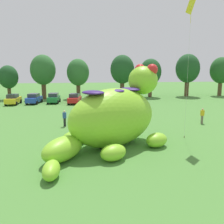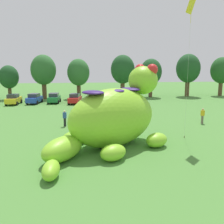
{
  "view_description": "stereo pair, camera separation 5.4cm",
  "coord_description": "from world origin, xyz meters",
  "px_view_note": "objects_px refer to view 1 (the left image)",
  "views": [
    {
      "loc": [
        -1.73,
        -18.78,
        6.16
      ],
      "look_at": [
        0.9,
        0.95,
        2.52
      ],
      "focal_mm": 39.75,
      "sensor_mm": 36.0,
      "label": 1
    },
    {
      "loc": [
        -1.68,
        -18.79,
        6.16
      ],
      "look_at": [
        0.9,
        0.95,
        2.52
      ],
      "focal_mm": 39.75,
      "sensor_mm": 36.0,
      "label": 2
    }
  ],
  "objects_px": {
    "car_blue": "(34,99)",
    "spectator_by_cars": "(65,118)",
    "spectator_mid_field": "(87,114)",
    "car_red": "(75,99)",
    "car_white": "(97,98)",
    "car_green": "(54,98)",
    "giant_inflatable_creature": "(114,117)",
    "spectator_near_inflatable": "(202,116)",
    "car_yellow": "(13,99)",
    "tethered_flying_kite": "(191,7)"
  },
  "relations": [
    {
      "from": "car_yellow",
      "to": "car_white",
      "type": "bearing_deg",
      "value": 0.07
    },
    {
      "from": "car_blue",
      "to": "car_green",
      "type": "bearing_deg",
      "value": 5.53
    },
    {
      "from": "car_red",
      "to": "tethered_flying_kite",
      "type": "height_order",
      "value": "tethered_flying_kite"
    },
    {
      "from": "giant_inflatable_creature",
      "to": "car_green",
      "type": "height_order",
      "value": "giant_inflatable_creature"
    },
    {
      "from": "car_yellow",
      "to": "car_green",
      "type": "relative_size",
      "value": 1.0
    },
    {
      "from": "car_white",
      "to": "car_yellow",
      "type": "bearing_deg",
      "value": -179.93
    },
    {
      "from": "car_blue",
      "to": "car_yellow",
      "type": "bearing_deg",
      "value": -170.02
    },
    {
      "from": "car_red",
      "to": "spectator_near_inflatable",
      "type": "xyz_separation_m",
      "value": [
        14.13,
        -17.1,
        -0.01
      ]
    },
    {
      "from": "car_white",
      "to": "spectator_near_inflatable",
      "type": "xyz_separation_m",
      "value": [
        10.22,
        -17.48,
        -0.01
      ]
    },
    {
      "from": "car_yellow",
      "to": "spectator_by_cars",
      "type": "bearing_deg",
      "value": -61.0
    },
    {
      "from": "car_red",
      "to": "car_white",
      "type": "bearing_deg",
      "value": 5.55
    },
    {
      "from": "car_blue",
      "to": "spectator_near_inflatable",
      "type": "height_order",
      "value": "car_blue"
    },
    {
      "from": "car_yellow",
      "to": "car_white",
      "type": "height_order",
      "value": "same"
    },
    {
      "from": "giant_inflatable_creature",
      "to": "car_white",
      "type": "xyz_separation_m",
      "value": [
        0.51,
        23.91,
        -1.48
      ]
    },
    {
      "from": "car_red",
      "to": "spectator_near_inflatable",
      "type": "height_order",
      "value": "car_red"
    },
    {
      "from": "spectator_mid_field",
      "to": "spectator_by_cars",
      "type": "height_order",
      "value": "same"
    },
    {
      "from": "giant_inflatable_creature",
      "to": "car_green",
      "type": "xyz_separation_m",
      "value": [
        -7.0,
        24.78,
        -1.48
      ]
    },
    {
      "from": "car_yellow",
      "to": "tethered_flying_kite",
      "type": "bearing_deg",
      "value": -48.33
    },
    {
      "from": "car_yellow",
      "to": "tethered_flying_kite",
      "type": "distance_m",
      "value": 31.74
    },
    {
      "from": "car_yellow",
      "to": "spectator_near_inflatable",
      "type": "xyz_separation_m",
      "value": [
        24.25,
        -17.46,
        -0.01
      ]
    },
    {
      "from": "giant_inflatable_creature",
      "to": "spectator_mid_field",
      "type": "xyz_separation_m",
      "value": [
        -1.75,
        9.14,
        -1.49
      ]
    },
    {
      "from": "car_yellow",
      "to": "car_blue",
      "type": "distance_m",
      "value": 3.33
    },
    {
      "from": "car_yellow",
      "to": "tethered_flying_kite",
      "type": "xyz_separation_m",
      "value": [
        20.02,
        -22.49,
        10.06
      ]
    },
    {
      "from": "car_blue",
      "to": "spectator_mid_field",
      "type": "relative_size",
      "value": 2.53
    },
    {
      "from": "car_red",
      "to": "spectator_mid_field",
      "type": "distance_m",
      "value": 14.49
    },
    {
      "from": "car_white",
      "to": "spectator_near_inflatable",
      "type": "bearing_deg",
      "value": -59.68
    },
    {
      "from": "spectator_mid_field",
      "to": "tethered_flying_kite",
      "type": "bearing_deg",
      "value": -43.16
    },
    {
      "from": "car_green",
      "to": "spectator_by_cars",
      "type": "distance_m",
      "value": 17.93
    },
    {
      "from": "car_white",
      "to": "car_green",
      "type": "bearing_deg",
      "value": 173.37
    },
    {
      "from": "car_yellow",
      "to": "giant_inflatable_creature",
      "type": "bearing_deg",
      "value": -60.5
    },
    {
      "from": "car_red",
      "to": "car_white",
      "type": "height_order",
      "value": "same"
    },
    {
      "from": "car_green",
      "to": "car_white",
      "type": "height_order",
      "value": "same"
    },
    {
      "from": "spectator_near_inflatable",
      "to": "spectator_by_cars",
      "type": "relative_size",
      "value": 1.0
    },
    {
      "from": "car_blue",
      "to": "car_white",
      "type": "height_order",
      "value": "same"
    },
    {
      "from": "car_yellow",
      "to": "car_white",
      "type": "relative_size",
      "value": 0.99
    },
    {
      "from": "car_green",
      "to": "car_red",
      "type": "bearing_deg",
      "value": -19.18
    },
    {
      "from": "car_blue",
      "to": "car_green",
      "type": "relative_size",
      "value": 1.03
    },
    {
      "from": "spectator_mid_field",
      "to": "tethered_flying_kite",
      "type": "distance_m",
      "value": 15.14
    },
    {
      "from": "car_green",
      "to": "car_yellow",
      "type": "bearing_deg",
      "value": -172.23
    },
    {
      "from": "spectator_by_cars",
      "to": "tethered_flying_kite",
      "type": "distance_m",
      "value": 15.75
    },
    {
      "from": "spectator_mid_field",
      "to": "spectator_by_cars",
      "type": "bearing_deg",
      "value": -139.9
    },
    {
      "from": "car_yellow",
      "to": "car_blue",
      "type": "relative_size",
      "value": 0.97
    },
    {
      "from": "spectator_mid_field",
      "to": "car_red",
      "type": "bearing_deg",
      "value": 96.54
    },
    {
      "from": "car_blue",
      "to": "spectator_near_inflatable",
      "type": "relative_size",
      "value": 2.53
    },
    {
      "from": "car_blue",
      "to": "spectator_by_cars",
      "type": "distance_m",
      "value": 18.41
    },
    {
      "from": "spectator_by_cars",
      "to": "spectator_near_inflatable",
      "type": "bearing_deg",
      "value": -2.47
    },
    {
      "from": "car_green",
      "to": "car_red",
      "type": "height_order",
      "value": "same"
    },
    {
      "from": "giant_inflatable_creature",
      "to": "car_green",
      "type": "relative_size",
      "value": 2.61
    },
    {
      "from": "spectator_near_inflatable",
      "to": "tethered_flying_kite",
      "type": "distance_m",
      "value": 12.02
    },
    {
      "from": "car_blue",
      "to": "spectator_by_cars",
      "type": "xyz_separation_m",
      "value": [
        6.04,
        -17.39,
        -0.01
      ]
    }
  ]
}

